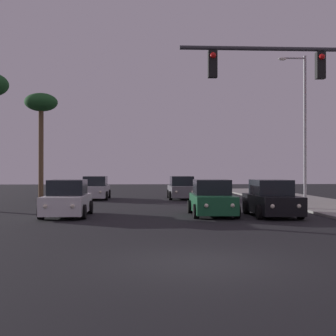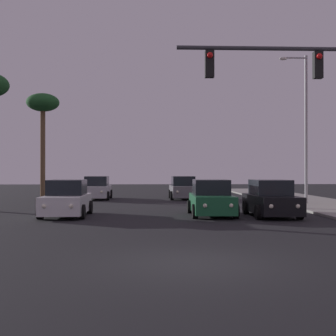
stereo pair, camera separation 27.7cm
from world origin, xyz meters
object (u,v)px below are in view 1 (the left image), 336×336
at_px(car_green, 212,199).
at_px(car_black, 272,200).
at_px(street_lamp, 303,121).
at_px(palm_tree_mid, 41,107).
at_px(car_white, 67,200).
at_px(traffic_light_mast, 333,93).
at_px(car_grey, 182,189).
at_px(car_silver, 95,189).

bearing_deg(car_green, car_black, 170.88).
relative_size(street_lamp, palm_tree_mid, 1.16).
relative_size(car_white, traffic_light_mast, 0.58).
relative_size(car_green, street_lamp, 0.48).
distance_m(car_white, traffic_light_mast, 12.35).
distance_m(car_grey, palm_tree_mid, 11.93).
xyz_separation_m(street_lamp, palm_tree_mid, (-17.24, 6.62, 1.61)).
height_order(car_green, traffic_light_mast, traffic_light_mast).
height_order(car_silver, street_lamp, street_lamp).
bearing_deg(car_black, car_grey, -77.64).
bearing_deg(car_green, car_silver, -60.87).
bearing_deg(palm_tree_mid, street_lamp, -21.00).
height_order(car_grey, palm_tree_mid, palm_tree_mid).
bearing_deg(traffic_light_mast, street_lamp, 75.25).
distance_m(car_green, car_grey, 12.60).
relative_size(car_silver, car_white, 1.00).
bearing_deg(traffic_light_mast, car_grey, 100.88).
bearing_deg(traffic_light_mast, car_white, 148.16).
bearing_deg(car_white, traffic_light_mast, 147.83).
bearing_deg(car_grey, car_green, 90.48).
distance_m(car_grey, traffic_light_mast, 19.55).
distance_m(car_silver, car_white, 12.69).
relative_size(car_white, street_lamp, 0.48).
bearing_deg(car_white, car_grey, -116.90).
relative_size(car_white, car_grey, 1.00).
xyz_separation_m(car_white, traffic_light_mast, (9.93, -6.17, 3.97)).
relative_size(car_grey, palm_tree_mid, 0.56).
bearing_deg(street_lamp, car_grey, 137.81).
bearing_deg(car_silver, traffic_light_mast, 118.18).
distance_m(car_green, traffic_light_mast, 8.04).
bearing_deg(car_green, car_white, 1.42).
height_order(car_green, car_black, same).
bearing_deg(car_grey, traffic_light_mast, 99.60).
xyz_separation_m(car_white, street_lamp, (13.23, 6.36, 4.36)).
height_order(car_black, traffic_light_mast, traffic_light_mast).
xyz_separation_m(car_green, palm_tree_mid, (-10.72, 12.95, 5.97)).
height_order(car_silver, palm_tree_mid, palm_tree_mid).
xyz_separation_m(car_green, car_black, (2.69, -0.49, 0.00)).
bearing_deg(car_silver, car_grey, 179.76).
height_order(car_grey, street_lamp, street_lamp).
height_order(car_green, palm_tree_mid, palm_tree_mid).
bearing_deg(traffic_light_mast, palm_tree_mid, 126.05).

